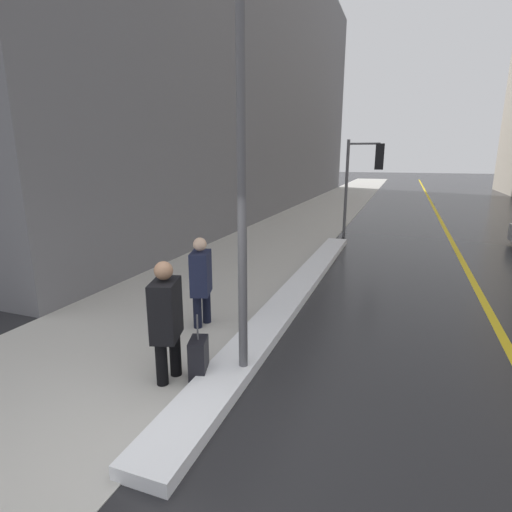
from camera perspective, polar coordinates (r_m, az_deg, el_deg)
name	(u,v)px	position (r m, az deg, el deg)	size (l,w,h in m)	color
ground_plane	(164,436)	(4.86, -13.05, -23.75)	(160.00, 160.00, 0.00)	#232326
sidewalk_slab	(305,222)	(18.88, 7.01, 4.91)	(4.00, 80.00, 0.01)	#B2AFA8
road_centre_stripe	(445,229)	(18.48, 25.45, 3.44)	(0.16, 80.00, 0.00)	gold
snow_bank_curb	(296,291)	(8.88, 5.80, -4.93)	(0.63, 11.41, 0.17)	white
building_facade_left	(244,74)	(25.36, -1.67, 24.53)	(6.00, 36.00, 15.19)	slate
lamp_post	(241,131)	(4.97, -2.10, 17.45)	(0.28, 0.28, 5.50)	#515156
traffic_light_near	(367,168)	(15.25, 15.57, 12.04)	(1.31, 0.34, 3.56)	#515156
pedestrian_in_glasses	(166,316)	(5.40, -12.71, -8.40)	(0.46, 0.61, 1.67)	black
pedestrian_trailing	(201,278)	(7.05, -7.86, -3.10)	(0.45, 0.59, 1.61)	black
rolling_suitcase	(199,360)	(5.59, -8.19, -14.46)	(0.32, 0.41, 0.95)	black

